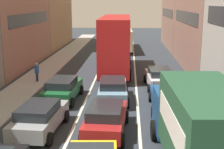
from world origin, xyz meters
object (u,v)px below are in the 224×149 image
hatchback_centre_lane_third (113,89)px  pedestrian_near_kerb (37,71)px  sedan_centre_lane_second (106,118)px  bus_far_queue_secondary (122,37)px  bus_mid_queue_primary (116,42)px  wagon_left_lane_second (40,117)px  sedan_right_lane_behind_truck (167,97)px  sedan_left_lane_third (63,89)px  wagon_right_lane_far (159,77)px  removalist_box_truck (199,125)px

hatchback_centre_lane_third → pedestrian_near_kerb: bearing=53.5°
sedan_centre_lane_second → pedestrian_near_kerb: bearing=36.3°
hatchback_centre_lane_third → bus_far_queue_secondary: size_ratio=0.41×
hatchback_centre_lane_third → bus_mid_queue_primary: bearing=-1.2°
wagon_left_lane_second → sedan_right_lane_behind_truck: same height
sedan_centre_lane_second → sedan_left_lane_third: bearing=35.2°
sedan_centre_lane_second → wagon_right_lane_far: same height
sedan_right_lane_behind_truck → wagon_right_lane_far: bearing=0.7°
sedan_left_lane_third → bus_mid_queue_primary: size_ratio=0.42×
wagon_right_lane_far → pedestrian_near_kerb: (-9.65, 0.80, 0.15)m
pedestrian_near_kerb → wagon_right_lane_far: bearing=-10.5°
sedan_left_lane_third → pedestrian_near_kerb: bearing=37.4°
removalist_box_truck → sedan_left_lane_third: (-6.91, 8.63, -1.18)m
removalist_box_truck → hatchback_centre_lane_third: size_ratio=1.78×
sedan_left_lane_third → wagon_right_lane_far: same height
removalist_box_truck → wagon_left_lane_second: bearing=61.0°
sedan_left_lane_third → wagon_left_lane_second: bearing=-177.6°
sedan_centre_lane_second → pedestrian_near_kerb: 11.34m
hatchback_centre_lane_third → bus_far_queue_secondary: 22.34m
removalist_box_truck → wagon_right_lane_far: 12.24m
sedan_right_lane_behind_truck → sedan_centre_lane_second: bearing=137.6°
wagon_right_lane_far → pedestrian_near_kerb: pedestrian_near_kerb is taller
wagon_right_lane_far → pedestrian_near_kerb: size_ratio=2.64×
sedan_left_lane_third → wagon_right_lane_far: (6.65, 3.55, 0.00)m
hatchback_centre_lane_third → wagon_right_lane_far: same height
sedan_right_lane_behind_truck → wagon_right_lane_far: size_ratio=0.98×
sedan_centre_lane_second → bus_far_queue_secondary: size_ratio=0.41×
wagon_right_lane_far → hatchback_centre_lane_third: bearing=132.9°
removalist_box_truck → wagon_left_lane_second: removalist_box_truck is taller
hatchback_centre_lane_third → pedestrian_near_kerb: (-6.29, 4.27, 0.15)m
removalist_box_truck → sedan_right_lane_behind_truck: size_ratio=1.81×
sedan_centre_lane_second → bus_mid_queue_primary: (-0.12, 13.77, 2.03)m
wagon_right_lane_far → pedestrian_near_kerb: bearing=82.2°
sedan_centre_lane_second → wagon_left_lane_second: (-3.28, -0.07, 0.00)m
sedan_right_lane_behind_truck → pedestrian_near_kerb: size_ratio=2.60×
bus_mid_queue_primary → pedestrian_near_kerb: size_ratio=6.33×
sedan_centre_lane_second → sedan_right_lane_behind_truck: same height
sedan_centre_lane_second → sedan_right_lane_behind_truck: (3.43, 3.68, 0.00)m
bus_mid_queue_primary → pedestrian_near_kerb: (-6.11, -4.29, -1.88)m
wagon_right_lane_far → bus_mid_queue_primary: (-3.54, 5.09, 2.03)m
bus_mid_queue_primary → bus_far_queue_secondary: size_ratio=0.99×
sedan_right_lane_behind_truck → wagon_left_lane_second: bearing=119.8°
pedestrian_near_kerb → hatchback_centre_lane_third: bearing=-39.9°
sedan_centre_lane_second → bus_far_queue_secondary: bus_far_queue_secondary is taller
sedan_right_lane_behind_truck → bus_mid_queue_primary: bearing=20.0°
wagon_left_lane_second → bus_far_queue_secondary: size_ratio=0.42×
removalist_box_truck → bus_mid_queue_primary: bus_mid_queue_primary is taller
wagon_right_lane_far → bus_far_queue_secondary: size_ratio=0.41×
sedan_left_lane_third → pedestrian_near_kerb: pedestrian_near_kerb is taller
sedan_left_lane_third → bus_mid_queue_primary: bearing=-17.0°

